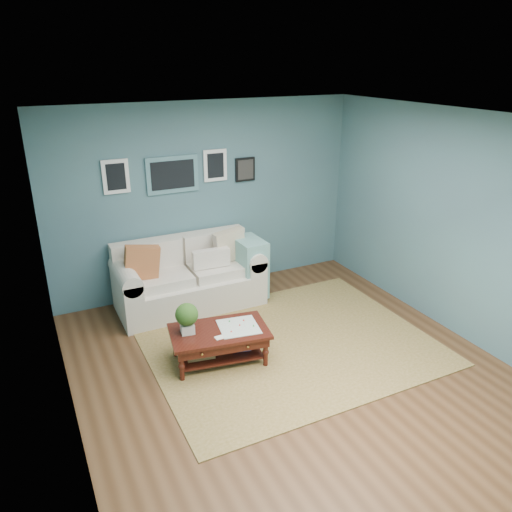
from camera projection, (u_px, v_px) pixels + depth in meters
room_shell at (293, 256)px, 5.04m from camera, size 5.00×5.02×2.70m
area_rug at (290, 344)px, 6.02m from camera, size 3.29×2.63×0.01m
loveseat at (194, 276)px, 6.87m from camera, size 2.01×0.91×1.03m
coffee_table at (214, 336)px, 5.56m from camera, size 1.17×0.80×0.76m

